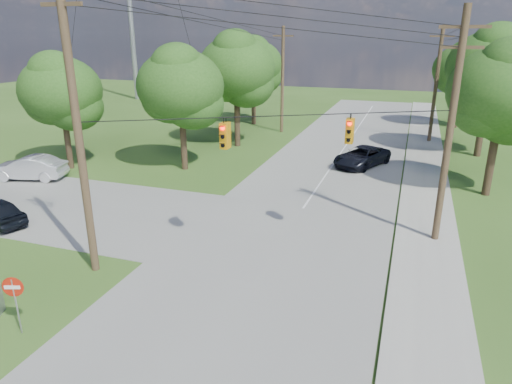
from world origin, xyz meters
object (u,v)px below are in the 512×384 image
at_px(pole_sw, 77,121).
at_px(pole_north_e, 436,84).
at_px(pole_north_w, 282,79).
at_px(car_main_north, 362,156).
at_px(do_not_enter_sign, 14,292).
at_px(pole_ne, 450,127).
at_px(car_cross_silver, 29,168).

xyz_separation_m(pole_sw, pole_north_e, (13.50, 29.60, -1.10)).
distance_m(pole_north_w, car_main_north, 14.23).
relative_size(car_main_north, do_not_enter_sign, 2.45).
distance_m(pole_ne, car_cross_silver, 26.01).
bearing_deg(pole_sw, pole_north_w, 90.77).
bearing_deg(pole_north_w, do_not_enter_sign, -88.57).
height_order(pole_sw, pole_north_w, pole_sw).
relative_size(pole_north_e, pole_north_w, 1.00).
xyz_separation_m(pole_sw, pole_ne, (13.50, 7.60, -0.76)).
bearing_deg(pole_north_w, pole_ne, -57.71).
height_order(pole_sw, car_main_north, pole_sw).
bearing_deg(do_not_enter_sign, pole_sw, 76.61).
bearing_deg(pole_sw, car_main_north, 66.11).
relative_size(car_cross_silver, car_main_north, 0.95).
bearing_deg(car_main_north, pole_north_w, 156.58).
relative_size(pole_sw, pole_north_e, 1.20).
distance_m(pole_north_e, pole_north_w, 13.90).
distance_m(pole_sw, car_cross_silver, 15.93).
bearing_deg(car_main_north, pole_sw, -89.25).
distance_m(pole_sw, pole_north_w, 29.62).
relative_size(pole_north_w, car_main_north, 1.96).
bearing_deg(car_main_north, pole_ne, -43.23).
bearing_deg(car_cross_silver, do_not_enter_sign, 28.42).
height_order(pole_sw, do_not_enter_sign, pole_sw).
bearing_deg(pole_north_e, pole_north_w, 180.00).
bearing_deg(car_cross_silver, pole_ne, 72.27).
bearing_deg(pole_sw, pole_north_e, 65.48).
height_order(pole_north_e, pole_north_w, same).
height_order(pole_north_w, car_main_north, pole_north_w).
bearing_deg(pole_sw, pole_ne, 29.38).
bearing_deg(pole_north_w, car_main_north, -48.06).
relative_size(pole_ne, car_main_north, 2.06).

